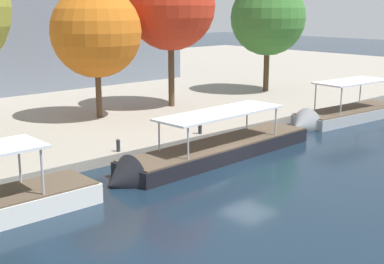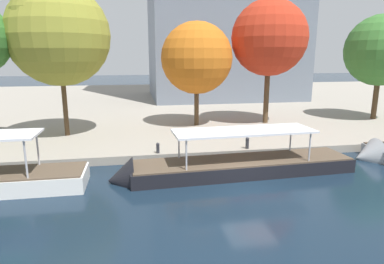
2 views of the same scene
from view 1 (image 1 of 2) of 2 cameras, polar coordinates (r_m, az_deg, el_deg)
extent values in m
plane|color=#142333|center=(28.46, 6.26, -3.99)|extent=(220.00, 220.00, 0.00)
cube|color=gray|center=(55.55, -20.10, 4.14)|extent=(120.00, 55.00, 0.56)
cylinder|color=#B2B2B7|center=(22.28, -15.94, -4.16)|extent=(0.10, 0.10, 1.95)
cylinder|color=#B2B2B7|center=(24.17, -18.21, -2.95)|extent=(0.10, 0.10, 1.95)
cube|color=black|center=(30.48, 3.10, -2.43)|extent=(13.54, 3.39, 1.27)
cone|color=black|center=(25.85, -7.82, -5.48)|extent=(1.51, 2.59, 2.53)
cube|color=brown|center=(30.30, 3.11, -1.19)|extent=(13.27, 3.24, 0.08)
cylinder|color=#B2B2B7|center=(26.75, -0.43, -1.21)|extent=(0.10, 0.10, 1.68)
cylinder|color=#B2B2B7|center=(28.36, -3.60, -0.39)|extent=(0.10, 0.10, 1.68)
cylinder|color=#B2B2B7|center=(32.19, 9.06, 1.14)|extent=(0.10, 0.10, 1.68)
cylinder|color=#B2B2B7|center=(33.54, 5.97, 1.73)|extent=(0.10, 0.10, 1.68)
cube|color=silver|center=(29.90, 3.15, 2.11)|extent=(8.43, 2.95, 0.12)
cube|color=#9EA3A8|center=(42.27, 16.73, 1.50)|extent=(10.35, 3.72, 1.28)
cone|color=#9EA3A8|center=(37.97, 11.76, 0.48)|extent=(1.61, 2.73, 2.62)
cube|color=brown|center=(42.14, 16.79, 2.41)|extent=(10.13, 3.56, 0.08)
cylinder|color=#B2B2B7|center=(39.06, 15.86, 3.20)|extent=(0.10, 0.10, 2.02)
cylinder|color=#B2B2B7|center=(40.47, 13.22, 3.70)|extent=(0.10, 0.10, 2.02)
cylinder|color=#B2B2B7|center=(44.88, 17.79, 4.35)|extent=(0.10, 0.10, 2.02)
cube|color=silver|center=(41.80, 16.99, 5.26)|extent=(6.49, 3.18, 0.12)
cylinder|color=#2D2D33|center=(33.52, 0.87, 0.32)|extent=(0.24, 0.24, 0.63)
sphere|color=#2D2D33|center=(33.43, 0.87, 0.95)|extent=(0.26, 0.26, 0.26)
cylinder|color=#2D2D33|center=(29.74, -8.00, -1.59)|extent=(0.22, 0.22, 0.55)
sphere|color=#2D2D33|center=(29.66, -8.02, -0.97)|extent=(0.24, 0.24, 0.24)
cylinder|color=#4C3823|center=(38.89, -10.09, 4.29)|extent=(0.42, 0.42, 3.74)
sphere|color=#BC6019|center=(38.45, -10.36, 10.62)|extent=(6.48, 6.48, 6.48)
sphere|color=#BC6019|center=(37.14, -11.58, 10.81)|extent=(3.26, 3.26, 3.26)
sphere|color=#BC6019|center=(37.91, -10.40, 10.10)|extent=(4.22, 4.22, 4.22)
cylinder|color=#4C3823|center=(42.65, -2.26, 6.38)|extent=(0.49, 0.49, 5.36)
sphere|color=#B22D19|center=(42.33, -2.32, 13.54)|extent=(7.01, 7.01, 7.01)
sphere|color=#B22D19|center=(42.62, -0.52, 13.72)|extent=(4.32, 4.32, 4.32)
cylinder|color=#4C3823|center=(51.06, 8.06, 6.81)|extent=(0.52, 0.52, 4.27)
sphere|color=#38702D|center=(50.74, 8.24, 12.16)|extent=(7.01, 7.01, 7.01)
sphere|color=#38702D|center=(52.44, 7.48, 12.10)|extent=(4.14, 4.14, 4.14)
sphere|color=#38702D|center=(51.34, 7.50, 12.89)|extent=(3.62, 3.62, 3.62)
camera|label=2|loc=(14.74, 38.72, 4.51)|focal=31.21mm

